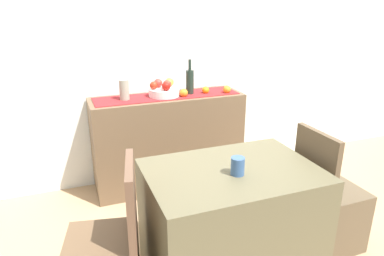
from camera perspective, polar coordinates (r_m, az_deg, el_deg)
ground_plane at (r=2.83m, az=3.88°, el=-17.10°), size 6.40×6.40×0.02m
room_wall_rear at (r=3.39m, az=-4.07°, el=14.03°), size 6.40×0.06×2.70m
sideboard_console at (r=3.34m, az=-3.84°, el=-2.18°), size 1.39×0.42×0.88m
table_runner at (r=3.20m, az=-4.02°, el=5.22°), size 1.31×0.32×0.01m
fruit_bowl at (r=3.18m, az=-4.55°, el=5.82°), size 0.28×0.28×0.07m
apple_rear at (r=3.16m, az=-4.04°, el=7.09°), size 0.08×0.08×0.08m
apple_upper at (r=3.21m, az=-5.52°, el=7.27°), size 0.08×0.08×0.08m
apple_center at (r=3.09m, az=-4.22°, el=6.78°), size 0.08×0.08×0.08m
apple_right at (r=3.24m, az=-3.68°, el=7.43°), size 0.08×0.08×0.08m
apple_left at (r=3.14m, az=-6.25°, el=6.89°), size 0.07×0.07×0.07m
wine_bottle at (r=3.24m, az=-0.35°, el=7.58°), size 0.07×0.07×0.32m
ceramic_vase at (r=3.09m, az=-10.95°, el=6.07°), size 0.08×0.08×0.18m
orange_loose_near_bowl at (r=3.28m, az=2.22°, el=6.17°), size 0.07×0.07×0.07m
orange_loose_mid at (r=3.31m, az=5.69°, el=6.26°), size 0.07×0.07×0.07m
orange_loose_end at (r=3.16m, az=-1.34°, el=5.71°), size 0.07×0.07×0.07m
dining_table at (r=2.32m, az=6.22°, el=-14.93°), size 1.03×0.72×0.74m
coffee_cup at (r=2.06m, az=7.42°, el=-6.15°), size 0.08×0.08×0.11m
chair_by_corner at (r=2.77m, az=21.11°, el=-12.56°), size 0.40×0.40×0.90m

